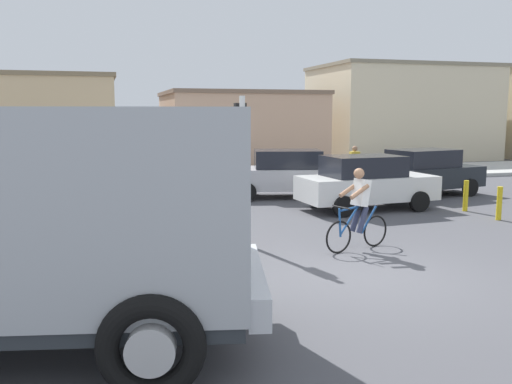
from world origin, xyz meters
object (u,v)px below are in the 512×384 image
at_px(bollard_near, 499,203).
at_px(truck_foreground, 24,215).
at_px(car_white_mid, 284,173).
at_px(car_red_near, 425,172).
at_px(traffic_light_pole, 241,149).
at_px(pedestrian_near_kerb, 354,167).
at_px(car_far_side, 366,182).
at_px(bollard_far, 466,196).
at_px(cyclist, 358,209).

bearing_deg(bollard_near, truck_foreground, -154.51).
bearing_deg(car_white_mid, car_red_near, -11.95).
height_order(traffic_light_pole, pedestrian_near_kerb, traffic_light_pole).
height_order(car_far_side, bollard_far, car_far_side).
bearing_deg(car_red_near, truck_foreground, -140.27).
bearing_deg(bollard_near, car_far_side, 137.82).
bearing_deg(pedestrian_near_kerb, truck_foreground, -130.23).
bearing_deg(pedestrian_near_kerb, bollard_near, -81.11).
distance_m(truck_foreground, traffic_light_pole, 6.00).
relative_size(car_red_near, bollard_near, 4.73).
bearing_deg(bollard_far, car_red_near, 79.33).
bearing_deg(car_red_near, bollard_far, -100.67).
height_order(traffic_light_pole, bollard_far, traffic_light_pole).
relative_size(truck_foreground, cyclist, 3.37).
relative_size(traffic_light_pole, car_far_side, 0.78).
relative_size(truck_foreground, car_white_mid, 1.36).
bearing_deg(car_red_near, pedestrian_near_kerb, 125.92).
xyz_separation_m(bollard_near, bollard_far, (0.00, 1.40, 0.00)).
relative_size(cyclist, bollard_far, 1.91).
bearing_deg(car_far_side, cyclist, -118.92).
xyz_separation_m(traffic_light_pole, car_white_mid, (3.04, 6.04, -1.25)).
height_order(truck_foreground, bollard_far, truck_foreground).
relative_size(traffic_light_pole, car_white_mid, 0.75).
bearing_deg(truck_foreground, car_red_near, 39.73).
bearing_deg(cyclist, car_white_mid, 83.27).
distance_m(truck_foreground, bollard_far, 12.98).
xyz_separation_m(traffic_light_pole, bollard_far, (7.26, 2.05, -1.62)).
xyz_separation_m(car_red_near, bollard_near, (-0.56, -4.39, -0.37)).
relative_size(car_white_mid, bollard_near, 4.76).
bearing_deg(traffic_light_pole, car_white_mid, 63.30).
relative_size(bollard_near, bollard_far, 1.00).
xyz_separation_m(traffic_light_pole, car_far_side, (4.57, 3.08, -1.25)).
distance_m(truck_foreground, bollard_near, 12.32).
xyz_separation_m(car_white_mid, bollard_near, (4.22, -5.40, -0.37)).
bearing_deg(pedestrian_near_kerb, bollard_far, -78.76).
height_order(car_red_near, bollard_far, car_red_near).
relative_size(pedestrian_near_kerb, bollard_near, 1.80).
bearing_deg(traffic_light_pole, car_far_side, 33.98).
bearing_deg(cyclist, bollard_far, 32.97).
xyz_separation_m(traffic_light_pole, car_red_near, (7.82, 5.03, -1.25)).
bearing_deg(pedestrian_near_kerb, car_far_side, -111.77).
distance_m(cyclist, bollard_far, 6.07).
xyz_separation_m(car_red_near, car_white_mid, (-4.78, 1.01, 0.00)).
bearing_deg(pedestrian_near_kerb, car_white_mid, -159.58).
bearing_deg(bollard_near, car_red_near, 82.69).
bearing_deg(truck_foreground, bollard_far, 31.10).
bearing_deg(car_white_mid, cyclist, -96.73).
xyz_separation_m(cyclist, bollard_far, (5.08, 3.29, -0.41)).
bearing_deg(car_far_side, bollard_far, -21.06).
bearing_deg(traffic_light_pole, bollard_near, 5.09).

